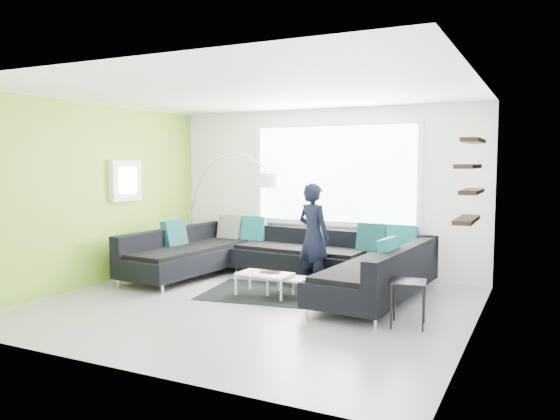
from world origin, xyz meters
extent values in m
plane|color=gray|center=(0.00, 0.00, 0.00)|extent=(5.50, 5.50, 0.00)
cube|color=white|center=(0.00, 2.50, 1.40)|extent=(5.50, 0.04, 2.80)
cube|color=white|center=(0.00, -2.50, 1.40)|extent=(5.50, 0.04, 2.80)
cube|color=white|center=(-2.75, 0.00, 1.40)|extent=(0.04, 5.00, 2.80)
cube|color=white|center=(2.75, 0.00, 1.40)|extent=(0.04, 5.00, 2.80)
cube|color=white|center=(0.00, 0.00, 2.80)|extent=(5.50, 5.00, 0.04)
cube|color=#7FB72D|center=(-2.74, 0.00, 1.40)|extent=(0.01, 5.00, 2.80)
cube|color=white|center=(0.20, 2.46, 1.70)|extent=(2.96, 0.06, 1.68)
cube|color=white|center=(-2.68, 0.60, 1.60)|extent=(0.12, 0.66, 0.66)
cube|color=black|center=(2.64, 0.40, 1.70)|extent=(0.20, 1.24, 0.95)
cube|color=black|center=(-0.23, 1.08, 0.22)|extent=(4.43, 2.94, 0.45)
cube|color=black|center=(-0.23, 1.08, 0.61)|extent=(4.43, 2.94, 0.33)
cube|color=#0C4C51|center=(-0.23, 1.08, 0.68)|extent=(3.80, 0.51, 0.47)
cube|color=black|center=(-0.07, 0.71, 0.01)|extent=(2.13, 1.69, 0.01)
cube|color=silver|center=(0.06, 0.62, 0.16)|extent=(0.99, 0.59, 0.32)
cube|color=black|center=(2.05, -0.01, 0.27)|extent=(0.44, 0.44, 0.53)
imported|color=black|center=(0.31, 1.31, 0.79)|extent=(0.83, 0.76, 1.59)
imported|color=black|center=(-0.05, 0.56, 0.33)|extent=(0.38, 0.31, 0.02)
camera|label=1|loc=(3.45, -6.21, 1.89)|focal=35.00mm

